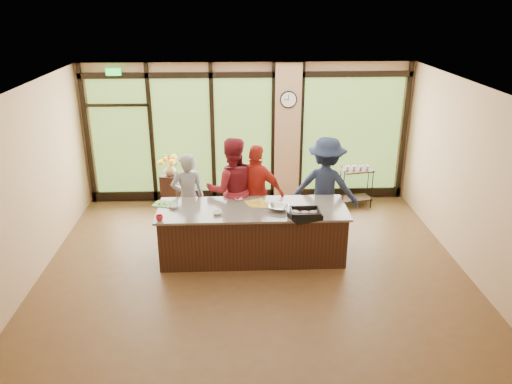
{
  "coord_description": "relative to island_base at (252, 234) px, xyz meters",
  "views": [
    {
      "loc": [
        -0.28,
        -7.42,
        4.28
      ],
      "look_at": [
        0.07,
        0.4,
        1.17
      ],
      "focal_mm": 35.0,
      "sensor_mm": 36.0,
      "label": 1
    }
  ],
  "objects": [
    {
      "name": "countertop",
      "position": [
        0.0,
        0.0,
        0.46
      ],
      "size": [
        3.2,
        1.1,
        0.04
      ],
      "primitive_type": "cube",
      "color": "#70675C",
      "rests_on": "island_base"
    },
    {
      "name": "cutting_board_center",
      "position": [
        0.18,
        0.12,
        0.49
      ],
      "size": [
        0.4,
        0.33,
        0.01
      ],
      "primitive_type": "cube",
      "rotation": [
        0.0,
        0.0,
        -0.17
      ],
      "color": "gold",
      "rests_on": "countertop"
    },
    {
      "name": "back_wall",
      "position": [
        0.0,
        2.7,
        1.06
      ],
      "size": [
        7.0,
        0.0,
        7.0
      ],
      "primitive_type": "plane",
      "rotation": [
        1.57,
        0.0,
        0.0
      ],
      "color": "tan",
      "rests_on": "floor"
    },
    {
      "name": "prep_bowl_near",
      "position": [
        -1.33,
        0.06,
        0.51
      ],
      "size": [
        0.2,
        0.2,
        0.05
      ],
      "primitive_type": "imported",
      "rotation": [
        0.0,
        0.0,
        0.28
      ],
      "color": "white",
      "rests_on": "countertop"
    },
    {
      "name": "bar_cart",
      "position": [
        2.31,
        2.18,
        0.11
      ],
      "size": [
        0.73,
        0.5,
        0.91
      ],
      "rotation": [
        0.0,
        0.0,
        0.19
      ],
      "color": "black",
      "rests_on": "floor"
    },
    {
      "name": "cook_midright",
      "position": [
        0.11,
        0.73,
        0.46
      ],
      "size": [
        1.15,
        0.85,
        1.81
      ],
      "primitive_type": "imported",
      "rotation": [
        0.0,
        0.0,
        2.71
      ],
      "color": "#AE251A",
      "rests_on": "floor"
    },
    {
      "name": "cook_midleft",
      "position": [
        -0.35,
        0.73,
        0.54
      ],
      "size": [
        1.04,
        0.85,
        1.95
      ],
      "primitive_type": "imported",
      "rotation": [
        0.0,
        0.0,
        3.27
      ],
      "color": "maroon",
      "rests_on": "floor"
    },
    {
      "name": "flower_vase",
      "position": [
        -1.66,
        2.29,
        0.41
      ],
      "size": [
        0.27,
        0.27,
        0.25
      ],
      "primitive_type": "imported",
      "rotation": [
        0.0,
        0.0,
        -0.11
      ],
      "color": "#997E53",
      "rests_on": "flower_stand"
    },
    {
      "name": "floor",
      "position": [
        0.0,
        -0.3,
        -0.44
      ],
      "size": [
        7.0,
        7.0,
        0.0
      ],
      "primitive_type": "plane",
      "color": "#52391D",
      "rests_on": "ground"
    },
    {
      "name": "cook_right",
      "position": [
        1.39,
        0.83,
        0.51
      ],
      "size": [
        1.4,
        1.09,
        1.91
      ],
      "primitive_type": "imported",
      "rotation": [
        0.0,
        0.0,
        2.79
      ],
      "color": "#1B243C",
      "rests_on": "floor"
    },
    {
      "name": "prep_bowl_far",
      "position": [
        -0.23,
        0.37,
        0.5
      ],
      "size": [
        0.15,
        0.15,
        0.03
      ],
      "primitive_type": "imported",
      "rotation": [
        0.0,
        0.0,
        0.12
      ],
      "color": "white",
      "rests_on": "countertop"
    },
    {
      "name": "flower_stand",
      "position": [
        -1.66,
        2.29,
        -0.08
      ],
      "size": [
        0.46,
        0.46,
        0.73
      ],
      "primitive_type": "cube",
      "rotation": [
        0.0,
        0.0,
        -0.3
      ],
      "color": "black",
      "rests_on": "floor"
    },
    {
      "name": "right_wall",
      "position": [
        3.5,
        -0.3,
        1.06
      ],
      "size": [
        0.0,
        6.0,
        6.0
      ],
      "primitive_type": "plane",
      "rotation": [
        1.57,
        0.0,
        -1.57
      ],
      "color": "tan",
      "rests_on": "floor"
    },
    {
      "name": "window_wall",
      "position": [
        0.16,
        2.65,
        0.95
      ],
      "size": [
        6.9,
        0.12,
        3.0
      ],
      "color": "tan",
      "rests_on": "floor"
    },
    {
      "name": "left_wall",
      "position": [
        -3.5,
        -0.3,
        1.06
      ],
      "size": [
        0.0,
        6.0,
        6.0
      ],
      "primitive_type": "plane",
      "rotation": [
        1.57,
        0.0,
        1.57
      ],
      "color": "tan",
      "rests_on": "floor"
    },
    {
      "name": "island_base",
      "position": [
        0.0,
        0.0,
        0.0
      ],
      "size": [
        3.1,
        1.0,
        0.88
      ],
      "primitive_type": "cube",
      "color": "black",
      "rests_on": "floor"
    },
    {
      "name": "cutting_board_left",
      "position": [
        -1.5,
        0.23,
        0.49
      ],
      "size": [
        0.44,
        0.38,
        0.01
      ],
      "primitive_type": "cube",
      "rotation": [
        0.0,
        0.0,
        -0.29
      ],
      "color": "#45832F",
      "rests_on": "countertop"
    },
    {
      "name": "cutting_board_right",
      "position": [
        0.07,
        0.23,
        0.49
      ],
      "size": [
        0.43,
        0.38,
        0.01
      ],
      "primitive_type": "cube",
      "rotation": [
        0.0,
        0.0,
        0.37
      ],
      "color": "gold",
      "rests_on": "countertop"
    },
    {
      "name": "prep_bowl_mid",
      "position": [
        -0.58,
        -0.23,
        0.5
      ],
      "size": [
        0.19,
        0.19,
        0.05
      ],
      "primitive_type": "imported",
      "rotation": [
        0.0,
        0.0,
        -0.3
      ],
      "color": "white",
      "rests_on": "countertop"
    },
    {
      "name": "cook_left",
      "position": [
        -1.15,
        0.74,
        0.4
      ],
      "size": [
        0.69,
        0.54,
        1.67
      ],
      "primitive_type": "imported",
      "rotation": [
        0.0,
        0.0,
        3.39
      ],
      "color": "gray",
      "rests_on": "floor"
    },
    {
      "name": "wall_clock",
      "position": [
        0.85,
        2.57,
        1.81
      ],
      "size": [
        0.36,
        0.04,
        0.36
      ],
      "color": "black",
      "rests_on": "window_wall"
    },
    {
      "name": "roasting_pan",
      "position": [
        0.83,
        -0.46,
        0.52
      ],
      "size": [
        0.56,
        0.51,
        0.08
      ],
      "primitive_type": "cube",
      "rotation": [
        0.0,
        0.0,
        0.38
      ],
      "color": "black",
      "rests_on": "countertop"
    },
    {
      "name": "red_ramekin",
      "position": [
        -1.5,
        -0.43,
        0.52
      ],
      "size": [
        0.12,
        0.12,
        0.09
      ],
      "primitive_type": "imported",
      "rotation": [
        0.0,
        0.0,
        0.08
      ],
      "color": "#AF111D",
      "rests_on": "countertop"
    },
    {
      "name": "ceiling",
      "position": [
        0.0,
        -0.3,
        2.56
      ],
      "size": [
        7.0,
        7.0,
        0.0
      ],
      "primitive_type": "plane",
      "rotation": [
        3.14,
        0.0,
        0.0
      ],
      "color": "white",
      "rests_on": "back_wall"
    },
    {
      "name": "mixing_bowl",
      "position": [
        0.43,
        -0.09,
        0.52
      ],
      "size": [
        0.44,
        0.44,
        0.08
      ],
      "primitive_type": "imported",
      "rotation": [
        0.0,
        0.0,
        -0.38
      ],
      "color": "silver",
      "rests_on": "countertop"
    }
  ]
}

